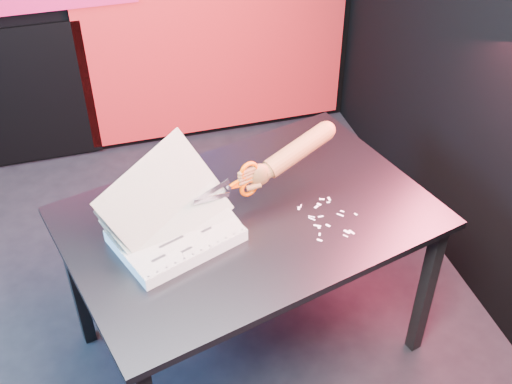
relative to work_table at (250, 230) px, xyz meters
name	(u,v)px	position (x,y,z in m)	size (l,w,h in m)	color
room	(117,58)	(-0.39, 0.20, 0.68)	(3.01, 3.01, 2.71)	black
backdrop	(107,2)	(-0.33, 1.66, 0.28)	(2.88, 0.05, 2.08)	red
work_table	(250,230)	(0.00, 0.00, 0.00)	(1.52, 1.20, 0.75)	black
printout_stack	(175,233)	(-0.29, -0.06, 0.11)	(0.51, 0.43, 0.38)	white
scissors	(244,181)	(-0.01, 0.03, 0.22)	(0.26, 0.10, 0.15)	#AAABB9
hand_forearm	(292,154)	(0.19, 0.10, 0.25)	(0.41, 0.17, 0.16)	brown
paper_clippings	(326,218)	(0.27, -0.10, 0.08)	(0.21, 0.24, 0.00)	white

